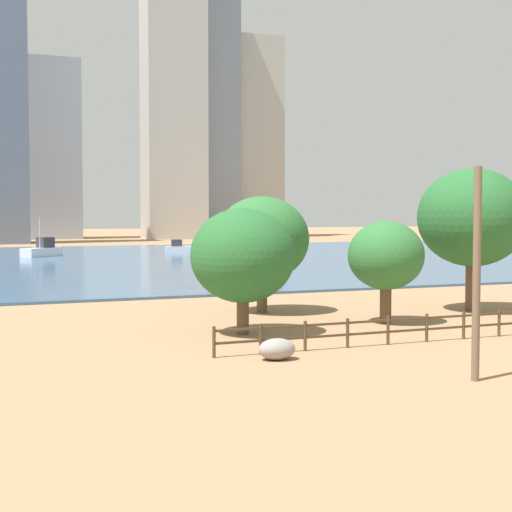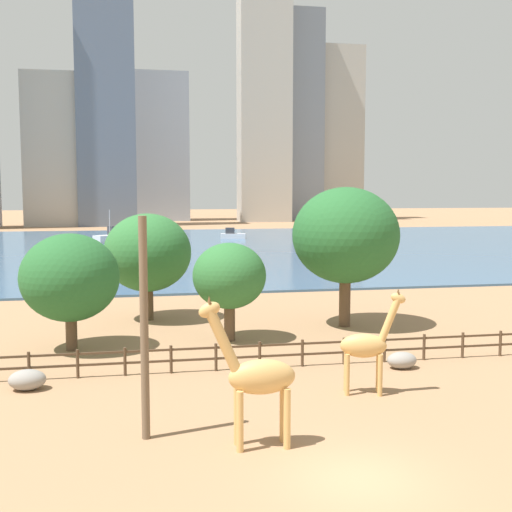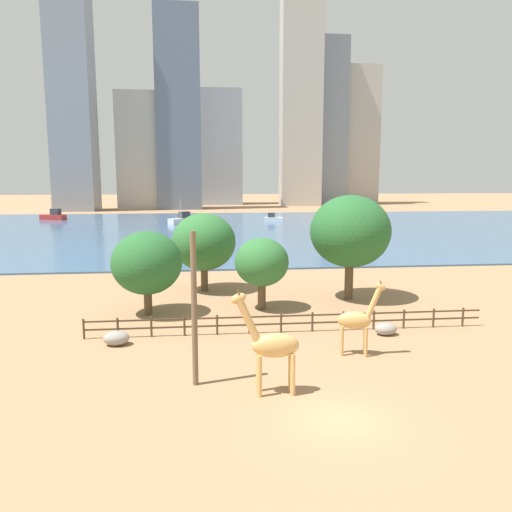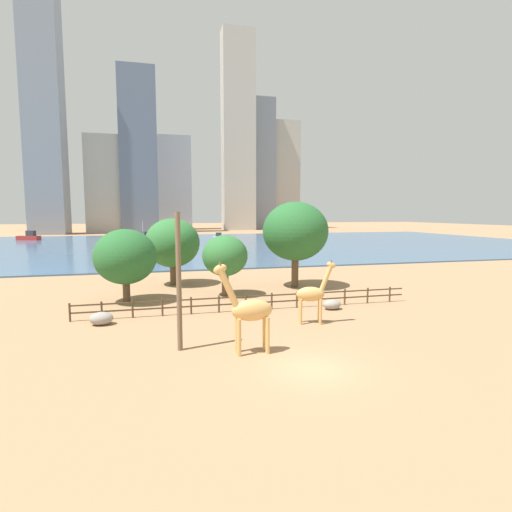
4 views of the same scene
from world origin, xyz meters
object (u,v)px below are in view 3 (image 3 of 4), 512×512
(tree_right_tall, at_px, (147,263))
(boat_ferry, at_px, (54,216))
(boat_barge, at_px, (182,220))
(tree_left_small, at_px, (204,242))
(boulder_near_fence, at_px, (386,329))
(boat_sailboat, at_px, (273,218))
(boulder_by_pole, at_px, (116,338))
(giraffe_tall, at_px, (357,320))
(utility_pole, at_px, (194,310))
(giraffe_companion, at_px, (272,345))
(tree_left_large, at_px, (350,232))
(tree_center_broad, at_px, (262,263))

(tree_right_tall, height_order, boat_ferry, tree_right_tall)
(boat_barge, bearing_deg, tree_left_small, 55.15)
(boulder_near_fence, bearing_deg, boat_sailboat, 86.90)
(boulder_by_pole, relative_size, boat_barge, 0.26)
(giraffe_tall, bearing_deg, utility_pole, -146.73)
(boat_ferry, distance_m, boat_sailboat, 51.23)
(utility_pole, xyz_separation_m, boat_ferry, (-33.94, 97.33, -2.69))
(giraffe_tall, distance_m, giraffe_companion, 7.17)
(boulder_by_pole, height_order, tree_left_large, tree_left_large)
(giraffe_tall, distance_m, boat_barge, 81.87)
(utility_pole, distance_m, boat_barge, 84.16)
(giraffe_companion, xyz_separation_m, tree_center_broad, (1.35, 15.04, 1.27))
(tree_center_broad, distance_m, tree_left_small, 8.06)
(utility_pole, height_order, boulder_by_pole, utility_pole)
(giraffe_companion, bearing_deg, boulder_near_fence, -136.09)
(boulder_by_pole, distance_m, boat_ferry, 95.55)
(boulder_by_pole, bearing_deg, utility_pole, -52.79)
(boat_barge, bearing_deg, tree_left_large, 64.68)
(giraffe_tall, relative_size, tree_center_broad, 0.80)
(boulder_near_fence, distance_m, boat_barge, 79.14)
(tree_center_broad, relative_size, boat_barge, 0.94)
(boulder_by_pole, distance_m, tree_left_small, 15.56)
(boulder_by_pole, distance_m, boat_barge, 77.71)
(tree_center_broad, bearing_deg, boulder_near_fence, -44.92)
(boat_barge, bearing_deg, boat_sailboat, 153.09)
(boat_ferry, bearing_deg, boulder_by_pole, 127.30)
(utility_pole, bearing_deg, tree_left_small, 88.40)
(boulder_near_fence, height_order, boat_sailboat, boat_sailboat)
(boulder_by_pole, bearing_deg, giraffe_companion, -42.87)
(tree_right_tall, bearing_deg, boat_sailboat, 75.05)
(giraffe_tall, height_order, tree_center_broad, tree_center_broad)
(giraffe_companion, xyz_separation_m, boat_sailboat, (12.94, 89.66, -1.53))
(boulder_by_pole, bearing_deg, boulder_near_fence, 0.52)
(giraffe_tall, xyz_separation_m, boulder_by_pole, (-13.85, 3.16, -1.61))
(giraffe_tall, distance_m, utility_pole, 9.74)
(tree_left_small, distance_m, boat_ferry, 84.39)
(utility_pole, bearing_deg, tree_left_large, 52.25)
(boulder_near_fence, bearing_deg, boat_ferry, 116.85)
(tree_left_large, xyz_separation_m, boat_sailboat, (4.03, 72.17, -4.80))
(giraffe_tall, height_order, utility_pole, utility_pole)
(utility_pole, distance_m, boulder_near_fence, 14.09)
(tree_left_large, height_order, tree_left_small, tree_left_large)
(giraffe_tall, height_order, giraffe_companion, giraffe_companion)
(giraffe_companion, bearing_deg, tree_left_large, -115.94)
(giraffe_companion, distance_m, boat_sailboat, 90.60)
(boulder_by_pole, relative_size, boat_ferry, 0.25)
(tree_left_large, bearing_deg, giraffe_companion, -117.00)
(utility_pole, relative_size, tree_left_large, 0.88)
(boulder_near_fence, bearing_deg, giraffe_companion, -137.15)
(boat_sailboat, bearing_deg, tree_center_broad, -87.80)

